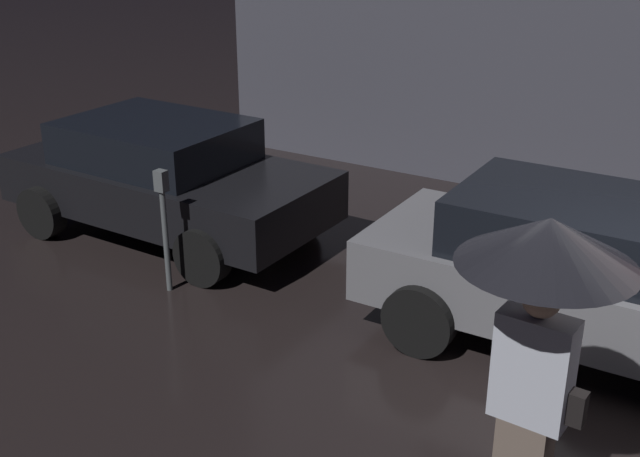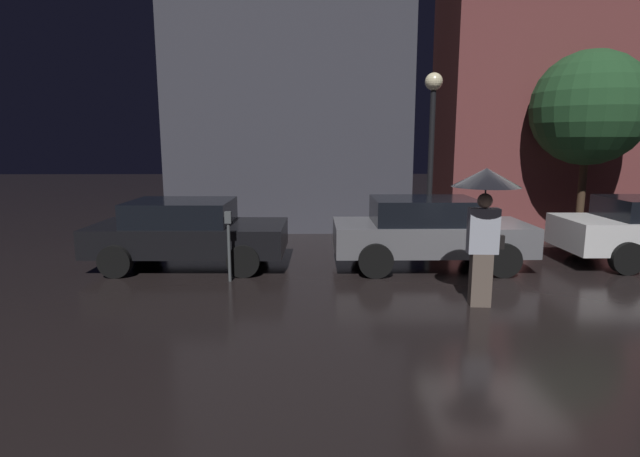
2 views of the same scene
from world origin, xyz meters
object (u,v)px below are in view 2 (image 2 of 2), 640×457
object	(u,v)px
pedestrian_with_umbrella	(485,200)
street_lamp_near	(432,124)
parked_car_black	(188,232)
parking_meter	(229,239)
parked_car_grey	(428,231)

from	to	relation	value
pedestrian_with_umbrella	street_lamp_near	distance (m)	5.14
parked_car_black	street_lamp_near	size ratio (longest dim) A/B	0.95
parking_meter	pedestrian_with_umbrella	bearing A→B (deg)	-18.84
parked_car_black	parked_car_grey	size ratio (longest dim) A/B	1.01
parked_car_black	street_lamp_near	bearing A→B (deg)	23.24
parked_car_black	parked_car_grey	xyz separation A→B (m)	(5.08, -0.16, 0.03)
parking_meter	street_lamp_near	xyz separation A→B (m)	(4.58, 3.50, 2.21)
parked_car_grey	parked_car_black	bearing A→B (deg)	178.06
parked_car_grey	pedestrian_with_umbrella	distance (m)	2.71
parked_car_black	street_lamp_near	distance (m)	6.51
pedestrian_with_umbrella	parking_meter	world-z (taller)	pedestrian_with_umbrella
parked_car_black	parked_car_grey	bearing A→B (deg)	-0.48
pedestrian_with_umbrella	parking_meter	size ratio (longest dim) A/B	1.66
street_lamp_near	pedestrian_with_umbrella	bearing A→B (deg)	-93.36
parked_car_black	parked_car_grey	distance (m)	5.08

